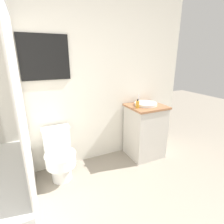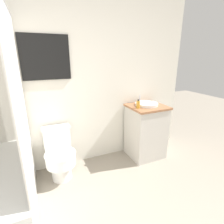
% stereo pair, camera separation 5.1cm
% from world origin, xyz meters
% --- Properties ---
extents(wall_back, '(3.50, 0.07, 2.50)m').
position_xyz_m(wall_back, '(-0.01, 2.38, 1.26)').
color(wall_back, silver).
rests_on(wall_back, ground_plane).
extents(shower_area, '(0.56, 1.31, 1.98)m').
position_xyz_m(shower_area, '(-0.95, 1.70, 0.31)').
color(shower_area, white).
rests_on(shower_area, ground_plane).
extents(toilet, '(0.38, 0.50, 0.67)m').
position_xyz_m(toilet, '(-0.37, 2.10, 0.32)').
color(toilet, white).
rests_on(toilet, ground_plane).
extents(vanity, '(0.55, 0.51, 0.84)m').
position_xyz_m(vanity, '(0.97, 2.09, 0.42)').
color(vanity, beige).
rests_on(vanity, ground_plane).
extents(sink, '(0.34, 0.38, 0.13)m').
position_xyz_m(sink, '(0.97, 2.11, 0.86)').
color(sink, white).
rests_on(sink, vanity).
extents(soap_bottle, '(0.05, 0.05, 0.13)m').
position_xyz_m(soap_bottle, '(0.77, 2.04, 0.90)').
color(soap_bottle, gold).
rests_on(soap_bottle, vanity).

